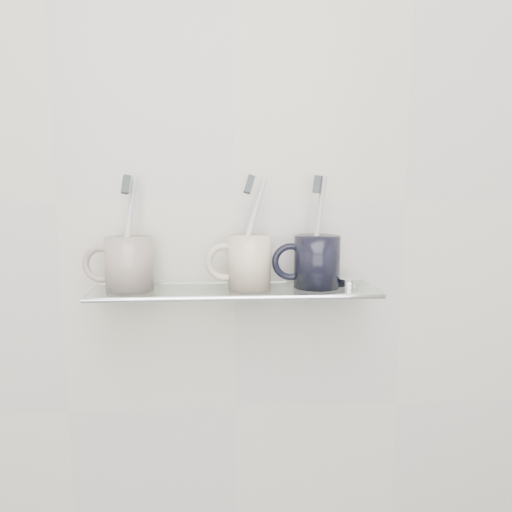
{
  "coord_description": "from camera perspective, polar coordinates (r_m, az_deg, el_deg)",
  "views": [
    {
      "loc": [
        -0.02,
        0.18,
        1.29
      ],
      "look_at": [
        0.04,
        1.04,
        1.16
      ],
      "focal_mm": 35.0,
      "sensor_mm": 36.0,
      "label": 1
    }
  ],
  "objects": [
    {
      "name": "bracket_right",
      "position": [
        0.95,
        10.31,
        -3.8
      ],
      "size": [
        0.02,
        0.03,
        0.02
      ],
      "primitive_type": "cylinder",
      "rotation": [
        1.57,
        0.0,
        0.0
      ],
      "color": "silver",
      "rests_on": "wall_back"
    },
    {
      "name": "bristles_center",
      "position": [
        0.86,
        -0.76,
        8.17
      ],
      "size": [
        0.02,
        0.03,
        0.04
      ],
      "primitive_type": "cube",
      "rotation": [
        -0.19,
        0.29,
        -0.05
      ],
      "color": "#3A3F42",
      "rests_on": "toothbrush_center"
    },
    {
      "name": "shelf_rail",
      "position": [
        0.82,
        -2.29,
        -4.83
      ],
      "size": [
        0.5,
        0.01,
        0.01
      ],
      "primitive_type": "cylinder",
      "rotation": [
        0.0,
        1.57,
        0.0
      ],
      "color": "silver",
      "rests_on": "shelf_glass"
    },
    {
      "name": "mug_right_handle",
      "position": [
        0.88,
        3.98,
        -0.66
      ],
      "size": [
        0.07,
        0.01,
        0.07
      ],
      "primitive_type": "torus",
      "rotation": [
        1.57,
        0.0,
        0.0
      ],
      "color": "black",
      "rests_on": "mug_right"
    },
    {
      "name": "toothbrush_left",
      "position": [
        0.88,
        -14.44,
        2.71
      ],
      "size": [
        0.04,
        0.05,
        0.19
      ],
      "primitive_type": "cylinder",
      "rotation": [
        -0.17,
        0.18,
        0.26
      ],
      "color": "#B7B8BD",
      "rests_on": "mug_left"
    },
    {
      "name": "toothbrush_right",
      "position": [
        0.88,
        7.04,
        2.91
      ],
      "size": [
        0.04,
        0.02,
        0.19
      ],
      "primitive_type": "cylinder",
      "rotation": [
        -0.08,
        0.09,
        -0.45
      ],
      "color": "#B8AEA2",
      "rests_on": "mug_right"
    },
    {
      "name": "toothbrush_center",
      "position": [
        0.87,
        -0.75,
        2.88
      ],
      "size": [
        0.06,
        0.04,
        0.18
      ],
      "primitive_type": "cylinder",
      "rotation": [
        -0.19,
        0.29,
        -0.05
      ],
      "color": "silver",
      "rests_on": "mug_center"
    },
    {
      "name": "bristles_left",
      "position": [
        0.88,
        -14.63,
        7.9
      ],
      "size": [
        0.02,
        0.03,
        0.03
      ],
      "primitive_type": "cube",
      "rotation": [
        -0.17,
        0.18,
        0.26
      ],
      "color": "#3A3F42",
      "rests_on": "toothbrush_left"
    },
    {
      "name": "shelf_glass",
      "position": [
        0.88,
        -2.37,
        -3.99
      ],
      "size": [
        0.5,
        0.12,
        0.01
      ],
      "primitive_type": "cube",
      "color": "silver",
      "rests_on": "wall_back"
    },
    {
      "name": "bristles_right",
      "position": [
        0.88,
        7.13,
        8.11
      ],
      "size": [
        0.02,
        0.03,
        0.03
      ],
      "primitive_type": "cube",
      "rotation": [
        -0.08,
        0.09,
        -0.45
      ],
      "color": "#3A3F42",
      "rests_on": "toothbrush_right"
    },
    {
      "name": "bracket_left",
      "position": [
        0.95,
        -15.27,
        -4.06
      ],
      "size": [
        0.02,
        0.03,
        0.02
      ],
      "primitive_type": "cylinder",
      "rotation": [
        1.57,
        0.0,
        0.0
      ],
      "color": "silver",
      "rests_on": "wall_back"
    },
    {
      "name": "mug_left",
      "position": [
        0.89,
        -14.31,
        -0.84
      ],
      "size": [
        0.11,
        0.11,
        0.09
      ],
      "primitive_type": "cylinder",
      "rotation": [
        0.0,
        0.0,
        -0.41
      ],
      "color": "silver",
      "rests_on": "shelf_glass"
    },
    {
      "name": "mug_center_handle",
      "position": [
        0.87,
        -3.61,
        -0.69
      ],
      "size": [
        0.07,
        0.01,
        0.07
      ],
      "primitive_type": "torus",
      "rotation": [
        1.57,
        0.0,
        0.0
      ],
      "color": "beige",
      "rests_on": "mug_center"
    },
    {
      "name": "mug_center",
      "position": [
        0.87,
        -0.75,
        -0.67
      ],
      "size": [
        0.09,
        0.09,
        0.09
      ],
      "primitive_type": "cylinder",
      "rotation": [
        0.0,
        0.0,
        0.3
      ],
      "color": "beige",
      "rests_on": "shelf_glass"
    },
    {
      "name": "mug_right",
      "position": [
        0.89,
        6.97,
        -0.63
      ],
      "size": [
        0.09,
        0.09,
        0.09
      ],
      "primitive_type": "cylinder",
      "rotation": [
        0.0,
        0.0,
        -0.15
      ],
      "color": "black",
      "rests_on": "shelf_glass"
    },
    {
      "name": "wall_back",
      "position": [
        0.92,
        -2.51,
        6.25
      ],
      "size": [
        2.5,
        0.0,
        2.5
      ],
      "primitive_type": "plane",
      "rotation": [
        1.57,
        0.0,
        0.0
      ],
      "color": "beige",
      "rests_on": "ground"
    },
    {
      "name": "mug_left_handle",
      "position": [
        0.9,
        -17.23,
        -0.86
      ],
      "size": [
        0.07,
        0.01,
        0.07
      ],
      "primitive_type": "torus",
      "rotation": [
        1.57,
        0.0,
        0.0
      ],
      "color": "silver",
      "rests_on": "mug_left"
    },
    {
      "name": "chrome_cap",
      "position": [
        0.91,
        10.55,
        -2.98
      ],
      "size": [
        0.04,
        0.04,
        0.02
      ],
      "primitive_type": "cylinder",
      "color": "silver",
      "rests_on": "shelf_glass"
    }
  ]
}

